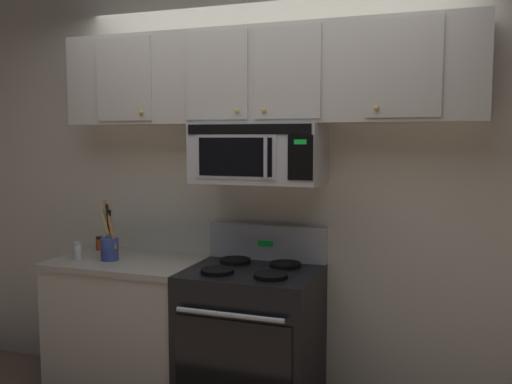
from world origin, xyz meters
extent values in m
cube|color=silver|center=(0.00, 0.79, 1.35)|extent=(5.20, 0.10, 2.70)
cube|color=black|center=(0.00, 0.42, 0.45)|extent=(0.76, 0.64, 0.90)
cube|color=black|center=(0.00, 0.09, 0.44)|extent=(0.67, 0.01, 0.52)
cylinder|color=#B7BABF|center=(0.00, 0.06, 0.74)|extent=(0.61, 0.03, 0.03)
cube|color=#B7BABF|center=(0.00, 0.70, 1.01)|extent=(0.76, 0.07, 0.22)
cube|color=#19D83F|center=(0.00, 0.67, 1.01)|extent=(0.10, 0.00, 0.04)
cylinder|color=black|center=(-0.16, 0.28, 0.91)|extent=(0.19, 0.19, 0.02)
cylinder|color=black|center=(0.16, 0.28, 0.91)|extent=(0.19, 0.19, 0.02)
cylinder|color=black|center=(-0.16, 0.56, 0.91)|extent=(0.19, 0.19, 0.02)
cylinder|color=black|center=(0.16, 0.56, 0.91)|extent=(0.19, 0.19, 0.02)
cube|color=#B7BABF|center=(0.00, 0.54, 1.57)|extent=(0.76, 0.39, 0.35)
cube|color=black|center=(0.00, 0.35, 1.72)|extent=(0.73, 0.01, 0.06)
cube|color=#B7BABF|center=(-0.07, 0.35, 1.56)|extent=(0.49, 0.01, 0.25)
cube|color=black|center=(-0.08, 0.34, 1.56)|extent=(0.44, 0.01, 0.22)
cube|color=black|center=(0.30, 0.35, 1.56)|extent=(0.14, 0.01, 0.25)
cube|color=#19D83F|center=(0.30, 0.34, 1.65)|extent=(0.07, 0.00, 0.03)
cylinder|color=#B7BABF|center=(0.11, 0.32, 1.56)|extent=(0.02, 0.02, 0.23)
cube|color=#BCB7AD|center=(0.00, 0.57, 2.02)|extent=(2.50, 0.33, 0.55)
cube|color=#BCB7AD|center=(-0.83, 0.40, 2.02)|extent=(0.38, 0.01, 0.51)
sphere|color=tan|center=(-0.70, 0.39, 1.82)|extent=(0.03, 0.03, 0.03)
cube|color=#BCB7AD|center=(-0.21, 0.40, 2.02)|extent=(0.38, 0.01, 0.51)
sphere|color=tan|center=(-0.08, 0.39, 1.82)|extent=(0.03, 0.03, 0.03)
cube|color=#BCB7AD|center=(0.21, 0.40, 2.02)|extent=(0.38, 0.01, 0.51)
sphere|color=tan|center=(0.08, 0.39, 1.82)|extent=(0.03, 0.03, 0.03)
cube|color=#BCB7AD|center=(0.83, 0.40, 2.02)|extent=(0.38, 0.01, 0.51)
sphere|color=tan|center=(0.70, 0.39, 1.82)|extent=(0.03, 0.03, 0.03)
cube|color=#BCB7AD|center=(-0.84, 0.43, 0.43)|extent=(0.90, 0.62, 0.86)
cube|color=#9E998E|center=(-0.84, 0.43, 0.88)|extent=(0.93, 0.65, 0.03)
cylinder|color=#384C9E|center=(-0.93, 0.36, 0.97)|extent=(0.11, 0.11, 0.14)
cylinder|color=#A87A47|center=(-0.91, 0.35, 1.13)|extent=(0.08, 0.02, 0.31)
cylinder|color=red|center=(-0.93, 0.38, 1.11)|extent=(0.06, 0.02, 0.27)
cylinder|color=tan|center=(-0.94, 0.34, 1.12)|extent=(0.06, 0.07, 0.28)
cylinder|color=olive|center=(-0.93, 0.36, 1.11)|extent=(0.08, 0.04, 0.28)
cylinder|color=silver|center=(-0.93, 0.36, 1.13)|extent=(0.07, 0.04, 0.31)
cylinder|color=black|center=(-0.93, 0.35, 1.12)|extent=(0.02, 0.05, 0.28)
cylinder|color=teal|center=(-0.93, 0.34, 1.10)|extent=(0.07, 0.02, 0.26)
cylinder|color=black|center=(-0.93, 0.35, 1.10)|extent=(0.05, 0.02, 0.24)
cylinder|color=white|center=(-1.13, 0.31, 0.95)|extent=(0.05, 0.05, 0.10)
cylinder|color=#B7BABF|center=(-1.13, 0.31, 1.00)|extent=(0.05, 0.05, 0.02)
cylinder|color=#C64C19|center=(-1.18, 0.60, 0.94)|extent=(0.05, 0.05, 0.08)
cylinder|color=black|center=(-1.18, 0.60, 0.99)|extent=(0.04, 0.04, 0.02)
camera|label=1|loc=(1.06, -2.51, 1.66)|focal=38.25mm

